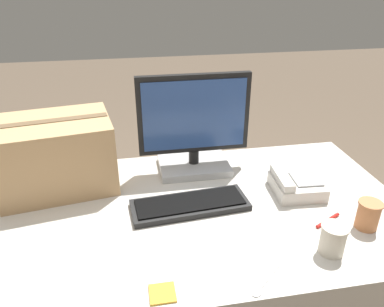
# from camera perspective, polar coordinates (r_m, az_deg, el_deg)

# --- Properties ---
(office_desk) EXTENTS (1.80, 0.90, 0.75)m
(office_desk) POSITION_cam_1_polar(r_m,az_deg,el_deg) (1.64, -3.51, -19.47)
(office_desk) COLOR beige
(office_desk) RESTS_ON ground_plane
(monitor) EXTENTS (0.47, 0.22, 0.42)m
(monitor) POSITION_cam_1_polar(r_m,az_deg,el_deg) (1.58, 0.29, 3.61)
(monitor) COLOR #B7B7B7
(monitor) RESTS_ON office_desk
(keyboard) EXTENTS (0.44, 0.19, 0.03)m
(keyboard) POSITION_cam_1_polar(r_m,az_deg,el_deg) (1.40, -0.32, -7.78)
(keyboard) COLOR black
(keyboard) RESTS_ON office_desk
(desk_phone) EXTENTS (0.19, 0.20, 0.08)m
(desk_phone) POSITION_cam_1_polar(r_m,az_deg,el_deg) (1.53, 15.51, -4.65)
(desk_phone) COLOR beige
(desk_phone) RESTS_ON office_desk
(paper_cup_left) EXTENTS (0.08, 0.08, 0.10)m
(paper_cup_left) POSITION_cam_1_polar(r_m,az_deg,el_deg) (1.26, 20.68, -12.13)
(paper_cup_left) COLOR beige
(paper_cup_left) RESTS_ON office_desk
(paper_cup_right) EXTENTS (0.08, 0.08, 0.10)m
(paper_cup_right) POSITION_cam_1_polar(r_m,az_deg,el_deg) (1.42, 25.26, -8.44)
(paper_cup_right) COLOR #BC7547
(paper_cup_right) RESTS_ON office_desk
(spoon) EXTENTS (0.14, 0.12, 0.00)m
(spoon) POSITION_cam_1_polar(r_m,az_deg,el_deg) (1.14, 10.79, -19.03)
(spoon) COLOR silver
(spoon) RESTS_ON office_desk
(cardboard_box) EXTENTS (0.48, 0.38, 0.28)m
(cardboard_box) POSITION_cam_1_polar(r_m,az_deg,el_deg) (1.57, -19.97, -0.11)
(cardboard_box) COLOR tan
(cardboard_box) RESTS_ON office_desk
(pen_marker) EXTENTS (0.12, 0.07, 0.01)m
(pen_marker) POSITION_cam_1_polar(r_m,az_deg,el_deg) (1.42, 19.98, -9.55)
(pen_marker) COLOR red
(pen_marker) RESTS_ON office_desk
(sticky_note_pad) EXTENTS (0.07, 0.07, 0.01)m
(sticky_note_pad) POSITION_cam_1_polar(r_m,az_deg,el_deg) (1.10, -4.53, -20.48)
(sticky_note_pad) COLOR gold
(sticky_note_pad) RESTS_ON office_desk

